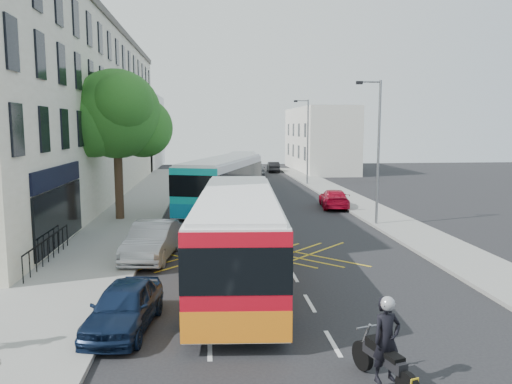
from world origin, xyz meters
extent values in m
plane|color=black|center=(0.00, 0.00, 0.00)|extent=(120.00, 120.00, 0.00)
cube|color=gray|center=(-8.50, 15.00, 0.07)|extent=(5.00, 70.00, 0.15)
cube|color=gray|center=(7.50, 15.00, 0.07)|extent=(3.00, 70.00, 0.15)
cube|color=beige|center=(-14.00, 24.50, 6.50)|extent=(8.00, 45.00, 13.00)
cube|color=#59544C|center=(-14.00, 24.50, 13.25)|extent=(8.30, 45.00, 0.50)
cube|color=black|center=(-9.95, 8.00, 3.40)|extent=(0.12, 7.00, 0.90)
cube|color=black|center=(-9.95, 8.00, 1.60)|extent=(0.12, 7.00, 2.60)
cube|color=silver|center=(-14.00, 55.00, 5.00)|extent=(8.00, 20.00, 10.00)
cube|color=silver|center=(11.00, 48.00, 4.00)|extent=(6.00, 18.00, 8.00)
cylinder|color=#382619|center=(-8.50, 15.00, 2.35)|extent=(0.50, 0.50, 4.40)
sphere|color=#245718|center=(-8.50, 15.00, 6.35)|extent=(5.20, 5.20, 5.20)
sphere|color=#245718|center=(-7.10, 15.80, 5.55)|extent=(3.60, 3.60, 3.60)
sphere|color=#245718|center=(-9.70, 14.40, 5.75)|extent=(3.80, 3.80, 3.80)
sphere|color=#245718|center=(-7.90, 13.70, 6.95)|extent=(3.40, 3.40, 3.40)
sphere|color=#245718|center=(-9.30, 16.10, 7.35)|extent=(3.20, 3.20, 3.20)
cylinder|color=slate|center=(6.30, 12.00, 4.15)|extent=(0.14, 0.14, 8.00)
cylinder|color=slate|center=(5.70, 12.00, 8.05)|extent=(1.20, 0.10, 0.10)
cube|color=black|center=(5.10, 12.00, 8.00)|extent=(0.35, 0.15, 0.18)
cylinder|color=slate|center=(6.30, 32.00, 4.15)|extent=(0.14, 0.14, 8.00)
cylinder|color=slate|center=(5.70, 32.00, 8.05)|extent=(1.20, 0.10, 0.10)
cube|color=black|center=(5.10, 32.00, 8.00)|extent=(0.35, 0.15, 0.18)
cube|color=silver|center=(-2.16, 2.25, 1.79)|extent=(3.45, 11.89, 2.83)
cube|color=silver|center=(-2.16, 2.25, 3.26)|extent=(3.22, 11.64, 0.13)
cube|color=black|center=(-2.16, 2.25, 2.19)|extent=(3.51, 11.96, 1.17)
cube|color=orange|center=(-2.16, 2.25, 0.80)|extent=(3.50, 11.95, 0.80)
cube|color=red|center=(-2.55, -3.58, 1.81)|extent=(2.71, 0.28, 2.67)
cube|color=#FF0C0C|center=(-3.63, -3.52, 1.07)|extent=(0.25, 0.08, 0.25)
cube|color=#FF0C0C|center=(-1.47, -3.66, 1.07)|extent=(0.25, 0.08, 0.25)
cylinder|color=black|center=(-3.28, 5.53, 0.48)|extent=(0.36, 0.98, 0.96)
cylinder|color=black|center=(-0.62, 5.35, 0.48)|extent=(0.36, 0.98, 0.96)
cylinder|color=black|center=(-3.76, -1.60, 0.48)|extent=(0.36, 0.98, 0.96)
cylinder|color=black|center=(-1.09, -1.78, 0.48)|extent=(0.36, 0.98, 0.96)
cube|color=silver|center=(-2.20, 18.75, 1.87)|extent=(6.37, 12.58, 2.96)
cube|color=silver|center=(-2.20, 18.75, 3.41)|extent=(6.09, 12.27, 0.13)
cube|color=black|center=(-2.20, 18.75, 2.29)|extent=(6.45, 12.65, 1.23)
cube|color=#0D7CA4|center=(-2.20, 18.75, 0.84)|extent=(6.44, 12.64, 0.84)
cube|color=#0EAEA9|center=(-4.04, 12.91, 1.90)|extent=(2.73, 0.95, 2.80)
cube|color=#FF0C0C|center=(-5.14, 13.24, 1.12)|extent=(0.26, 0.13, 0.25)
cube|color=#FF0C0C|center=(-2.95, 12.55, 1.12)|extent=(0.26, 0.13, 0.25)
cylinder|color=black|center=(-2.52, 22.37, 0.50)|extent=(0.60, 1.05, 1.01)
cylinder|color=black|center=(0.15, 21.52, 0.50)|extent=(0.60, 1.05, 1.01)
cylinder|color=black|center=(-4.78, 15.22, 0.50)|extent=(0.60, 1.05, 1.01)
cylinder|color=black|center=(-2.11, 14.38, 0.50)|extent=(0.60, 1.05, 1.01)
cube|color=silver|center=(-0.26, 31.51, 1.66)|extent=(3.94, 11.11, 2.62)
cube|color=silver|center=(-0.26, 31.51, 3.01)|extent=(3.72, 10.87, 0.12)
cube|color=black|center=(-0.26, 31.51, 2.03)|extent=(4.01, 11.18, 1.09)
cube|color=#0B698B|center=(-0.26, 31.51, 0.74)|extent=(4.00, 11.17, 0.74)
cube|color=silver|center=(-1.01, 26.15, 1.68)|extent=(2.50, 0.44, 2.47)
cube|color=#FF0C0C|center=(-1.99, 26.28, 0.99)|extent=(0.26, 0.09, 0.25)
cube|color=#FF0C0C|center=(-0.03, 26.01, 0.99)|extent=(0.26, 0.09, 0.25)
cylinder|color=black|center=(-1.08, 34.61, 0.44)|extent=(0.40, 0.92, 0.89)
cylinder|color=black|center=(1.37, 34.27, 0.44)|extent=(0.40, 0.92, 0.89)
cylinder|color=black|center=(-1.99, 28.05, 0.44)|extent=(0.40, 0.92, 0.89)
cylinder|color=black|center=(0.46, 27.71, 0.44)|extent=(0.40, 0.92, 0.89)
cylinder|color=black|center=(0.33, -4.44, 0.34)|extent=(0.32, 0.70, 0.69)
cube|color=black|center=(0.56, -5.21, 0.67)|extent=(0.60, 1.30, 0.24)
cube|color=black|center=(0.48, -4.95, 0.86)|extent=(0.43, 0.55, 0.22)
cube|color=black|center=(0.64, -5.47, 0.81)|extent=(0.42, 0.60, 0.11)
cylinder|color=slate|center=(0.34, -4.49, 0.75)|extent=(0.20, 0.47, 0.90)
cylinder|color=slate|center=(0.39, -4.64, 1.13)|extent=(0.63, 0.23, 0.04)
cube|color=gold|center=(0.84, -6.16, 0.59)|extent=(0.19, 0.07, 0.14)
imported|color=black|center=(0.58, -5.26, 1.09)|extent=(0.78, 0.62, 1.86)
sphere|color=#99999E|center=(0.58, -5.26, 1.88)|extent=(0.32, 0.32, 0.32)
imported|color=#0D1A35|center=(-5.55, -1.54, 0.66)|extent=(2.07, 4.07, 1.33)
imported|color=#989A9F|center=(-5.60, 6.01, 0.79)|extent=(2.30, 4.97, 1.58)
imported|color=#A2061F|center=(5.50, 18.55, 0.64)|extent=(2.35, 4.62, 1.28)
imported|color=#3B3E42|center=(-0.89, 44.46, 0.60)|extent=(2.28, 4.44, 1.20)
imported|color=#93949A|center=(2.50, 41.87, 0.71)|extent=(1.90, 4.23, 1.41)
imported|color=black|center=(4.87, 46.32, 0.64)|extent=(1.50, 3.95, 1.28)
camera|label=1|loc=(-3.18, -15.12, 5.62)|focal=35.00mm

